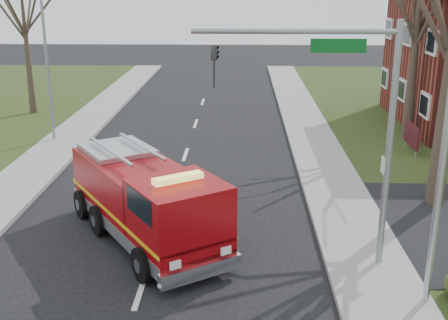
{
  "coord_description": "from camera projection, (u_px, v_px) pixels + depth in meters",
  "views": [
    {
      "loc": [
        2.58,
        -12.86,
        7.68
      ],
      "look_at": [
        2.02,
        4.98,
        2.0
      ],
      "focal_mm": 45.0,
      "sensor_mm": 36.0,
      "label": 1
    }
  ],
  "objects": [
    {
      "name": "ground",
      "position": [
        141.0,
        290.0,
        14.66
      ],
      "size": [
        120.0,
        120.0,
        0.0
      ],
      "primitive_type": "plane",
      "color": "black",
      "rests_on": "ground"
    },
    {
      "name": "sidewalk_right",
      "position": [
        380.0,
        291.0,
        14.45
      ],
      "size": [
        2.4,
        80.0,
        0.15
      ],
      "primitive_type": "cube",
      "color": "gray",
      "rests_on": "ground"
    },
    {
      "name": "health_center_sign",
      "position": [
        412.0,
        136.0,
        25.98
      ],
      "size": [
        0.12,
        2.0,
        1.4
      ],
      "color": "#430F17",
      "rests_on": "ground"
    },
    {
      "name": "bare_tree_far",
      "position": [
        419.0,
        8.0,
        26.65
      ],
      "size": [
        5.25,
        5.25,
        10.5
      ],
      "color": "#3D2F24",
      "rests_on": "ground"
    },
    {
      "name": "bare_tree_left",
      "position": [
        24.0,
        20.0,
        32.32
      ],
      "size": [
        4.5,
        4.5,
        9.0
      ],
      "color": "#3D2F24",
      "rests_on": "ground"
    },
    {
      "name": "traffic_signal_mast",
      "position": [
        343.0,
        102.0,
        14.5
      ],
      "size": [
        5.29,
        0.18,
        6.8
      ],
      "color": "gray",
      "rests_on": "ground"
    },
    {
      "name": "streetlight_pole",
      "position": [
        444.0,
        128.0,
        12.59
      ],
      "size": [
        1.48,
        0.16,
        8.4
      ],
      "color": "#B7BABF",
      "rests_on": "ground"
    },
    {
      "name": "utility_pole_far",
      "position": [
        48.0,
        72.0,
        27.13
      ],
      "size": [
        0.14,
        0.14,
        7.0
      ],
      "primitive_type": "cylinder",
      "color": "gray",
      "rests_on": "ground"
    },
    {
      "name": "fire_engine",
      "position": [
        147.0,
        202.0,
        17.11
      ],
      "size": [
        5.74,
        7.03,
        2.77
      ],
      "rotation": [
        0.0,
        0.0,
        0.58
      ],
      "color": "#8D060A",
      "rests_on": "ground"
    }
  ]
}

